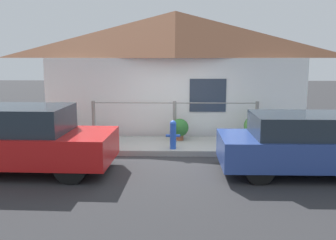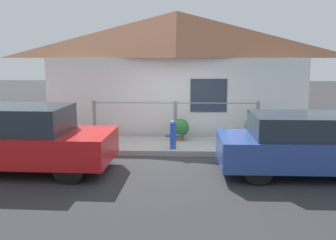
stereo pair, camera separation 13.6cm
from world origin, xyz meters
name	(u,v)px [view 1 (the left image)]	position (x,y,z in m)	size (l,w,h in m)	color
ground_plane	(174,157)	(0.00, 0.00, 0.00)	(60.00, 60.00, 0.00)	#2D2D30
sidewalk	(174,146)	(0.00, 0.86, 0.07)	(24.00, 1.73, 0.15)	#9E9E99
house	(175,39)	(0.00, 3.07, 3.07)	(8.38, 2.23, 3.97)	white
fence	(175,118)	(0.00, 1.58, 0.75)	(4.90, 0.10, 1.09)	gray
car_left	(27,139)	(-3.21, -1.33, 0.73)	(3.71, 1.82, 1.46)	red
car_right	(306,144)	(2.87, -1.33, 0.66)	(3.78, 1.62, 1.32)	#2D4793
fire_hydrant	(173,134)	(-0.03, 0.26, 0.54)	(0.38, 0.17, 0.75)	blue
potted_plant_near_hydrant	(180,128)	(0.15, 1.29, 0.50)	(0.51, 0.51, 0.62)	#9E5638
potted_plant_by_fence	(59,129)	(-3.30, 1.12, 0.49)	(0.49, 0.49, 0.62)	slate
potted_plant_corner	(254,127)	(2.29, 1.41, 0.53)	(0.57, 0.57, 0.69)	slate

